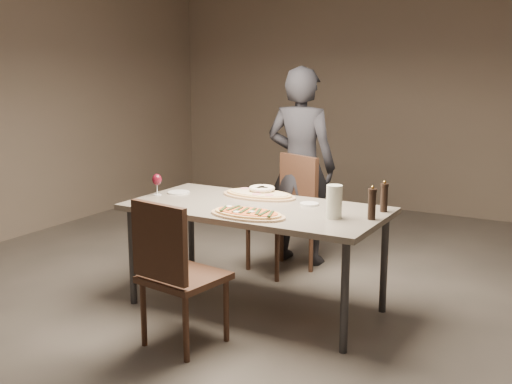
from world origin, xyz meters
The scene contains 14 objects.
room centered at (0.00, 0.00, 1.40)m, with size 7.00×7.00×7.00m.
dining_table centered at (0.00, 0.00, 0.69)m, with size 1.80×0.90×0.75m.
zucchini_pizza centered at (0.10, -0.28, 0.77)m, with size 0.53×0.30×0.05m.
ham_pizza centered at (-0.13, 0.28, 0.77)m, with size 0.59×0.33×0.04m.
bread_basket centered at (-0.13, 0.33, 0.79)m, with size 0.19×0.19×0.07m.
oil_dish centered at (0.31, 0.21, 0.76)m, with size 0.13×0.13×0.02m.
pepper_mill_left centered at (0.83, 0.28, 0.85)m, with size 0.05×0.05×0.21m.
pepper_mill_right centered at (0.83, 0.03, 0.85)m, with size 0.06×0.06×0.22m.
carafe centered at (0.61, -0.05, 0.86)m, with size 0.10×0.10×0.22m.
wine_glass centered at (-0.83, -0.04, 0.86)m, with size 0.07×0.07×0.16m.
side_plate centered at (-0.73, 0.09, 0.76)m, with size 0.17×0.17×0.01m.
chair_near centered at (-0.11, -0.82, 0.53)m, with size 0.50×0.50×0.94m.
chair_far centered at (-0.19, 0.89, 0.54)m, with size 0.59×0.59×0.97m.
diner centered at (-0.20, 1.14, 0.85)m, with size 0.62×0.41×1.70m, color black.
Camera 1 is at (2.14, -3.80, 1.76)m, focal length 45.00 mm.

